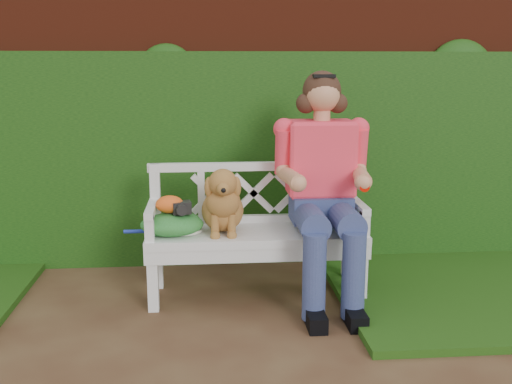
{
  "coord_description": "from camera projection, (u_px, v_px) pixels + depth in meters",
  "views": [
    {
      "loc": [
        0.2,
        -3.08,
        1.61
      ],
      "look_at": [
        0.53,
        0.9,
        0.75
      ],
      "focal_mm": 42.0,
      "sensor_mm": 36.0,
      "label": 1
    }
  ],
  "objects": [
    {
      "name": "green_bag",
      "position": [
        172.0,
        224.0,
        4.03
      ],
      "size": [
        0.47,
        0.38,
        0.14
      ],
      "primitive_type": null,
      "rotation": [
        0.0,
        0.0,
        -0.14
      ],
      "color": "#2D832A",
      "rests_on": "garden_bench"
    },
    {
      "name": "brick_wall",
      "position": [
        181.0,
        126.0,
        4.94
      ],
      "size": [
        10.0,
        0.3,
        2.2
      ],
      "primitive_type": "cube",
      "color": "#5A1E0E",
      "rests_on": "ground"
    },
    {
      "name": "camera_item",
      "position": [
        182.0,
        208.0,
        4.01
      ],
      "size": [
        0.14,
        0.11,
        0.08
      ],
      "primitive_type": "cube",
      "rotation": [
        0.0,
        0.0,
        0.17
      ],
      "color": "black",
      "rests_on": "green_bag"
    },
    {
      "name": "tennis_racket",
      "position": [
        177.0,
        230.0,
        4.09
      ],
      "size": [
        0.6,
        0.38,
        0.03
      ],
      "primitive_type": null,
      "rotation": [
        0.0,
        0.0,
        0.3
      ],
      "color": "white",
      "rests_on": "garden_bench"
    },
    {
      "name": "baseball_glove",
      "position": [
        170.0,
        204.0,
        4.02
      ],
      "size": [
        0.23,
        0.2,
        0.12
      ],
      "primitive_type": "ellipsoid",
      "rotation": [
        0.0,
        0.0,
        -0.4
      ],
      "color": "#F05A19",
      "rests_on": "green_bag"
    },
    {
      "name": "dog",
      "position": [
        223.0,
        199.0,
        4.05
      ],
      "size": [
        0.45,
        0.51,
        0.46
      ],
      "primitive_type": null,
      "rotation": [
        0.0,
        0.0,
        -0.42
      ],
      "color": "#965534",
      "rests_on": "garden_bench"
    },
    {
      "name": "seated_woman",
      "position": [
        322.0,
        183.0,
        4.09
      ],
      "size": [
        0.81,
        1.0,
        1.62
      ],
      "primitive_type": null,
      "rotation": [
        0.0,
        0.0,
        0.15
      ],
      "color": "#D62B4A",
      "rests_on": "ground"
    },
    {
      "name": "ground",
      "position": [
        174.0,
        360.0,
        3.32
      ],
      "size": [
        60.0,
        60.0,
        0.0
      ],
      "primitive_type": "plane",
      "color": "#462719"
    },
    {
      "name": "ivy_hedge",
      "position": [
        181.0,
        160.0,
        4.78
      ],
      "size": [
        10.0,
        0.18,
        1.7
      ],
      "primitive_type": "cube",
      "color": "#285915",
      "rests_on": "ground"
    },
    {
      "name": "garden_bench",
      "position": [
        256.0,
        263.0,
        4.2
      ],
      "size": [
        1.61,
        0.69,
        0.48
      ],
      "primitive_type": null,
      "rotation": [
        0.0,
        0.0,
        0.06
      ],
      "color": "white",
      "rests_on": "ground"
    },
    {
      "name": "grass_right",
      "position": [
        509.0,
        284.0,
        4.39
      ],
      "size": [
        2.6,
        2.0,
        0.05
      ],
      "primitive_type": "cube",
      "color": "#18320E",
      "rests_on": "ground"
    }
  ]
}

